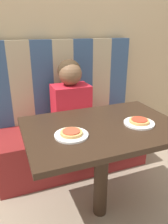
% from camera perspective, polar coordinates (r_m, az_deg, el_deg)
% --- Properties ---
extents(ground_plane, '(12.00, 12.00, 0.00)m').
position_cam_1_polar(ground_plane, '(1.82, 4.12, -24.51)').
color(ground_plane, gray).
extents(wall_back, '(7.00, 0.05, 2.60)m').
position_cam_1_polar(wall_back, '(2.19, -6.62, 21.00)').
color(wall_back, tan).
rests_on(wall_back, ground_plane).
extents(booth_seat, '(1.40, 0.53, 0.43)m').
position_cam_1_polar(booth_seat, '(2.18, -3.18, -8.91)').
color(booth_seat, maroon).
rests_on(booth_seat, ground_plane).
extents(booth_backrest, '(1.40, 0.07, 0.78)m').
position_cam_1_polar(booth_backrest, '(2.16, -5.46, 8.05)').
color(booth_backrest, navy).
rests_on(booth_backrest, booth_seat).
extents(dining_table, '(0.99, 0.68, 0.72)m').
position_cam_1_polar(dining_table, '(1.45, 4.77, -7.08)').
color(dining_table, black).
rests_on(dining_table, ground_plane).
extents(person, '(0.33, 0.24, 0.63)m').
position_cam_1_polar(person, '(1.97, -3.53, 4.53)').
color(person, red).
rests_on(person, booth_seat).
extents(plate_left, '(0.20, 0.20, 0.01)m').
position_cam_1_polar(plate_left, '(1.27, -3.31, -6.03)').
color(plate_left, white).
rests_on(plate_left, dining_table).
extents(plate_right, '(0.20, 0.20, 0.01)m').
position_cam_1_polar(plate_right, '(1.46, 14.18, -2.82)').
color(plate_right, white).
rests_on(plate_right, dining_table).
extents(pizza_left, '(0.13, 0.13, 0.02)m').
position_cam_1_polar(pizza_left, '(1.26, -3.32, -5.38)').
color(pizza_left, tan).
rests_on(pizza_left, plate_left).
extents(pizza_right, '(0.13, 0.13, 0.02)m').
position_cam_1_polar(pizza_right, '(1.46, 14.23, -2.24)').
color(pizza_right, tan).
rests_on(pizza_right, plate_right).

